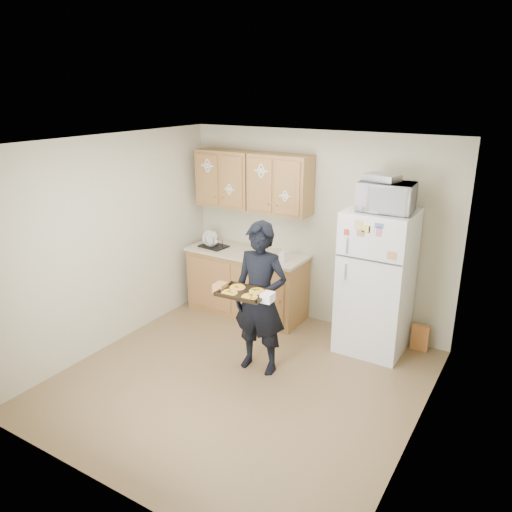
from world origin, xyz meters
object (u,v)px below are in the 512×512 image
object	(u,v)px
person	(260,299)
baking_tray	(243,293)
refrigerator	(376,282)
microwave	(386,197)
dish_rack	(214,242)

from	to	relation	value
person	baking_tray	distance (m)	0.34
refrigerator	microwave	xyz separation A→B (m)	(0.05, -0.05, 1.01)
baking_tray	microwave	bearing A→B (deg)	50.29
dish_rack	baking_tray	bearing A→B (deg)	-45.17
refrigerator	person	xyz separation A→B (m)	(-0.91, -1.10, -0.01)
person	baking_tray	world-z (taller)	person
refrigerator	microwave	bearing A→B (deg)	-45.44
baking_tray	microwave	distance (m)	1.87
person	microwave	bearing A→B (deg)	43.81
microwave	dish_rack	size ratio (longest dim) A/B	1.62
baking_tray	microwave	xyz separation A→B (m)	(0.98, 1.35, 0.85)
refrigerator	dish_rack	size ratio (longest dim) A/B	4.73
refrigerator	baking_tray	size ratio (longest dim) A/B	3.49
baking_tray	microwave	world-z (taller)	microwave
refrigerator	microwave	world-z (taller)	microwave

